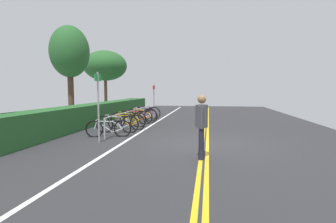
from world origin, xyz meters
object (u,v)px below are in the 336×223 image
object	(u,v)px
bicycle_3	(128,120)
bicycle_5	(141,116)
sign_post_near	(98,101)
tree_mid	(70,53)
bicycle_2	(126,122)
bicycle_7	(146,113)
bicycle_0	(109,128)
bicycle_4	(135,117)
bike_rack	(133,114)
bicycle_6	(142,114)
bicycle_1	(117,124)
pedestrian	(202,122)
sign_post_far	(154,97)
tree_far_right	(105,66)

from	to	relation	value
bicycle_3	bicycle_5	size ratio (longest dim) A/B	0.97
sign_post_near	tree_mid	bearing A→B (deg)	37.01
bicycle_2	sign_post_near	distance (m)	3.05
bicycle_2	bicycle_7	distance (m)	4.20
bicycle_0	bicycle_4	size ratio (longest dim) A/B	0.96
bike_rack	bicycle_6	world-z (taller)	bike_rack
bicycle_3	bicycle_6	world-z (taller)	bicycle_6
bicycle_5	bicycle_1	bearing A→B (deg)	177.57
bicycle_0	bicycle_2	size ratio (longest dim) A/B	0.94
bike_rack	bicycle_6	bearing A→B (deg)	2.15
bicycle_1	bicycle_5	distance (m)	3.38
bicycle_5	pedestrian	xyz separation A→B (m)	(-6.86, -3.44, 0.59)
bicycle_0	bicycle_2	distance (m)	1.84
bike_rack	bicycle_4	size ratio (longest dim) A/B	4.04
bicycle_3	pedestrian	distance (m)	6.33
bicycle_4	sign_post_near	xyz separation A→B (m)	(-4.60, -0.08, 1.06)
bicycle_6	tree_mid	xyz separation A→B (m)	(-0.75, 3.98, 3.51)
bike_rack	bicycle_7	size ratio (longest dim) A/B	3.92
bicycle_0	bicycle_6	world-z (taller)	bicycle_6
bicycle_2	sign_post_far	distance (m)	5.45
tree_mid	tree_far_right	world-z (taller)	tree_mid
bicycle_1	bicycle_6	bearing A→B (deg)	0.42
bicycle_2	pedestrian	xyz separation A→B (m)	(-4.35, -3.48, 0.61)
bike_rack	bicycle_1	xyz separation A→B (m)	(-2.10, 0.05, -0.22)
pedestrian	bicycle_7	bearing A→B (deg)	22.86
bicycle_0	pedestrian	xyz separation A→B (m)	(-2.51, -3.57, 0.63)
bicycle_1	sign_post_far	size ratio (longest dim) A/B	0.87
pedestrian	tree_mid	xyz separation A→B (m)	(6.94, 7.60, 2.92)
pedestrian	tree_far_right	xyz separation A→B (m)	(12.50, 7.84, 2.68)
bicycle_4	tree_far_right	xyz separation A→B (m)	(6.40, 4.26, 3.27)
bike_rack	bicycle_1	world-z (taller)	bike_rack
bicycle_4	tree_mid	world-z (taller)	tree_mid
bicycle_3	tree_far_right	world-z (taller)	tree_far_right
bicycle_2	bicycle_4	world-z (taller)	bicycle_4
bicycle_4	sign_post_near	world-z (taller)	sign_post_near
bicycle_0	sign_post_near	size ratio (longest dim) A/B	0.71
bicycle_6	bicycle_1	bearing A→B (deg)	-179.58
bicycle_7	bicycle_4	bearing A→B (deg)	-179.29
bike_rack	bicycle_2	size ratio (longest dim) A/B	3.96
bicycle_4	tree_mid	size ratio (longest dim) A/B	0.33
bike_rack	bicycle_6	xyz separation A→B (m)	(2.10, 0.08, -0.23)
bicycle_6	bicycle_0	bearing A→B (deg)	-179.47
pedestrian	tree_far_right	world-z (taller)	tree_far_right
bicycle_2	sign_post_near	bearing A→B (deg)	179.60
bicycle_0	bicycle_3	size ratio (longest dim) A/B	0.96
bike_rack	sign_post_far	distance (m)	4.19
bicycle_4	tree_mid	xyz separation A→B (m)	(0.84, 4.03, 3.51)
bicycle_6	tree_far_right	size ratio (longest dim) A/B	0.37
bicycle_5	pedestrian	world-z (taller)	pedestrian
bicycle_3	bicycle_4	xyz separation A→B (m)	(0.94, -0.06, 0.01)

